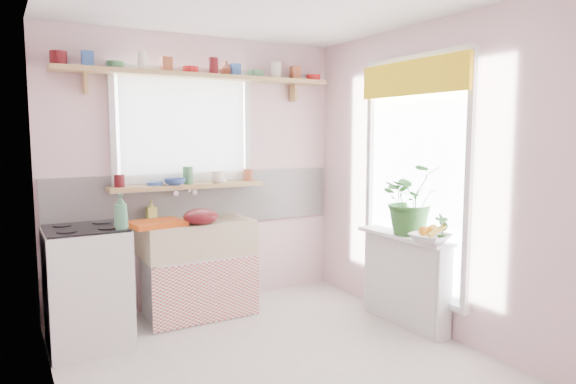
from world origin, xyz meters
TOP-DOWN VIEW (x-y plane):
  - room at (0.66, 0.86)m, footprint 3.20×3.20m
  - sink_unit at (-0.15, 1.29)m, footprint 0.95×0.65m
  - cooker at (-1.10, 1.05)m, footprint 0.58×0.58m
  - radiator_ledge at (1.30, 0.20)m, footprint 0.22×0.95m
  - windowsill at (-0.15, 1.48)m, footprint 1.40×0.22m
  - pine_shelf at (0.00, 1.47)m, footprint 2.52×0.24m
  - shelf_crockery at (-0.04, 1.47)m, footprint 2.47×0.11m
  - sill_crockery at (-0.15, 1.48)m, footprint 1.35×0.11m
  - dish_tray at (-0.53, 1.20)m, footprint 0.47×0.38m
  - colander at (-0.17, 1.10)m, footprint 0.32×0.32m
  - jade_plant at (1.33, 0.18)m, footprint 0.67×0.63m
  - fruit_bowl at (1.21, -0.16)m, footprint 0.35×0.35m
  - herb_pot at (1.29, -0.20)m, footprint 0.13×0.10m
  - soap_bottle_sink at (-0.48, 1.50)m, footprint 0.08×0.08m
  - sill_cup at (0.11, 1.42)m, footprint 0.18×0.18m
  - sill_bowl at (-0.29, 1.42)m, footprint 0.20×0.20m
  - shelf_vase at (0.26, 1.53)m, footprint 0.17×0.17m
  - cooker_bottle at (-0.88, 0.83)m, footprint 0.12×0.12m
  - fruit at (1.22, -0.15)m, footprint 0.20×0.14m

SIDE VIEW (x-z plane):
  - radiator_ledge at x=1.30m, z-range 0.01..0.78m
  - sink_unit at x=-0.15m, z-range -0.13..0.99m
  - cooker at x=-1.10m, z-range 0.00..0.92m
  - fruit_bowl at x=1.21m, z-range 0.78..0.85m
  - dish_tray at x=-0.53m, z-range 0.85..0.89m
  - fruit at x=1.22m, z-range 0.82..0.92m
  - herb_pot at x=1.29m, z-range 0.77..1.00m
  - colander at x=-0.17m, z-range 0.85..0.98m
  - soap_bottle_sink at x=-0.48m, z-range 0.85..1.03m
  - cooker_bottle at x=-0.88m, z-range 0.92..1.18m
  - jade_plant at x=1.33m, z-range 0.78..1.37m
  - windowsill at x=-0.15m, z-range 1.12..1.16m
  - sill_bowl at x=-0.29m, z-range 1.16..1.22m
  - sill_cup at x=0.11m, z-range 1.16..1.27m
  - sill_crockery at x=-0.15m, z-range 1.16..1.28m
  - room at x=0.66m, z-range -0.23..2.97m
  - pine_shelf at x=0.00m, z-range 2.10..2.14m
  - shelf_crockery at x=-0.04m, z-range 2.13..2.25m
  - shelf_vase at x=0.26m, z-range 2.14..2.28m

